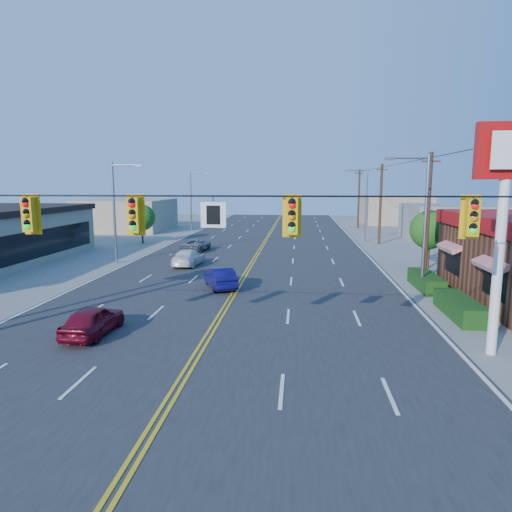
# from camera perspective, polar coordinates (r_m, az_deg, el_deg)

# --- Properties ---
(ground) EXTENTS (160.00, 160.00, 0.00)m
(ground) POSITION_cam_1_polar(r_m,az_deg,el_deg) (15.11, -9.69, -15.97)
(ground) COLOR gray
(ground) RESTS_ON ground
(road) EXTENTS (20.00, 120.00, 0.06)m
(road) POSITION_cam_1_polar(r_m,az_deg,el_deg) (34.00, -0.94, -1.69)
(road) COLOR #2D2D30
(road) RESTS_ON ground
(signal_span) EXTENTS (24.32, 0.34, 9.00)m
(signal_span) POSITION_cam_1_polar(r_m,az_deg,el_deg) (13.83, -10.71, 2.77)
(signal_span) COLOR #47301E
(signal_span) RESTS_ON ground
(kfc_pylon) EXTENTS (2.20, 0.36, 8.50)m
(kfc_pylon) POSITION_cam_1_polar(r_m,az_deg,el_deg) (18.69, 28.61, 6.99)
(kfc_pylon) COLOR white
(kfc_pylon) RESTS_ON ground
(streetlight_se) EXTENTS (2.55, 0.25, 8.00)m
(streetlight_se) POSITION_cam_1_polar(r_m,az_deg,el_deg) (28.17, 20.05, 4.74)
(streetlight_se) COLOR gray
(streetlight_se) RESTS_ON ground
(streetlight_ne) EXTENTS (2.55, 0.25, 8.00)m
(streetlight_ne) POSITION_cam_1_polar(r_m,az_deg,el_deg) (51.72, 13.39, 6.75)
(streetlight_ne) COLOR gray
(streetlight_ne) RESTS_ON ground
(streetlight_sw) EXTENTS (2.55, 0.25, 8.00)m
(streetlight_sw) POSITION_cam_1_polar(r_m,az_deg,el_deg) (38.12, -17.04, 5.87)
(streetlight_sw) COLOR gray
(streetlight_sw) RESTS_ON ground
(streetlight_nw) EXTENTS (2.55, 0.25, 8.00)m
(streetlight_nw) POSITION_cam_1_polar(r_m,az_deg,el_deg) (62.92, -7.97, 7.27)
(streetlight_nw) COLOR gray
(streetlight_nw) RESTS_ON ground
(utility_pole_near) EXTENTS (0.28, 0.28, 8.40)m
(utility_pole_near) POSITION_cam_1_polar(r_m,az_deg,el_deg) (32.41, 20.67, 4.64)
(utility_pole_near) COLOR #47301E
(utility_pole_near) RESTS_ON ground
(utility_pole_mid) EXTENTS (0.28, 0.28, 8.40)m
(utility_pole_mid) POSITION_cam_1_polar(r_m,az_deg,el_deg) (49.98, 15.29, 6.24)
(utility_pole_mid) COLOR #47301E
(utility_pole_mid) RESTS_ON ground
(utility_pole_far) EXTENTS (0.28, 0.28, 8.40)m
(utility_pole_far) POSITION_cam_1_polar(r_m,az_deg,el_deg) (67.77, 12.71, 6.99)
(utility_pole_far) COLOR #47301E
(utility_pole_far) RESTS_ON ground
(tree_kfc_rear) EXTENTS (2.94, 2.94, 4.41)m
(tree_kfc_rear) POSITION_cam_1_polar(r_m,az_deg,el_deg) (36.70, 20.90, 3.09)
(tree_kfc_rear) COLOR #47301E
(tree_kfc_rear) RESTS_ON ground
(tree_west) EXTENTS (2.80, 2.80, 4.20)m
(tree_west) POSITION_cam_1_polar(r_m,az_deg,el_deg) (50.20, -14.08, 4.69)
(tree_west) COLOR #47301E
(tree_west) RESTS_ON ground
(bld_east_mid) EXTENTS (12.00, 10.00, 4.00)m
(bld_east_mid) POSITION_cam_1_polar(r_m,az_deg,el_deg) (56.43, 24.37, 3.80)
(bld_east_mid) COLOR gray
(bld_east_mid) RESTS_ON ground
(bld_west_far) EXTENTS (11.00, 12.00, 4.20)m
(bld_west_far) POSITION_cam_1_polar(r_m,az_deg,el_deg) (65.77, -15.78, 4.98)
(bld_west_far) COLOR tan
(bld_west_far) RESTS_ON ground
(bld_east_far) EXTENTS (10.00, 10.00, 4.40)m
(bld_east_far) POSITION_cam_1_polar(r_m,az_deg,el_deg) (76.85, 16.97, 5.54)
(bld_east_far) COLOR tan
(bld_east_far) RESTS_ON ground
(car_magenta) EXTENTS (1.59, 3.74, 1.26)m
(car_magenta) POSITION_cam_1_polar(r_m,az_deg,el_deg) (20.50, -19.71, -7.73)
(car_magenta) COLOR maroon
(car_magenta) RESTS_ON ground
(car_blue) EXTENTS (2.72, 4.07, 1.27)m
(car_blue) POSITION_cam_1_polar(r_m,az_deg,el_deg) (27.98, -4.50, -2.80)
(car_blue) COLOR #110E55
(car_blue) RESTS_ON ground
(car_white) EXTENTS (1.99, 4.40, 1.25)m
(car_white) POSITION_cam_1_polar(r_m,az_deg,el_deg) (35.83, -8.47, -0.27)
(car_white) COLOR white
(car_white) RESTS_ON ground
(car_silver) EXTENTS (2.41, 4.43, 1.18)m
(car_silver) POSITION_cam_1_polar(r_m,az_deg,el_deg) (43.47, -7.51, 1.33)
(car_silver) COLOR gray
(car_silver) RESTS_ON ground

